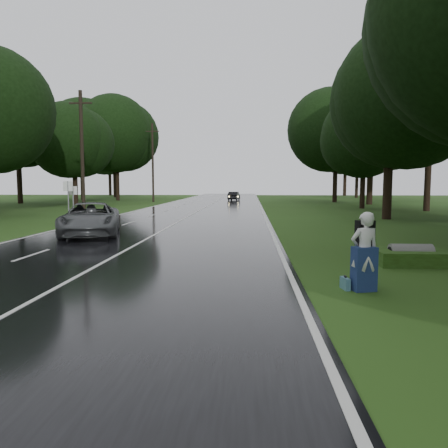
{
  "coord_description": "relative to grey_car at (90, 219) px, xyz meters",
  "views": [
    {
      "loc": [
        4.68,
        -12.44,
        2.57
      ],
      "look_at": [
        3.75,
        2.83,
        1.1
      ],
      "focal_mm": 34.21,
      "sensor_mm": 36.0,
      "label": 1
    }
  ],
  "objects": [
    {
      "name": "far_car",
      "position": [
        5.45,
        42.51,
        -0.16
      ],
      "size": [
        1.77,
        3.96,
        1.26
      ],
      "primitive_type": "imported",
      "rotation": [
        0.0,
        0.0,
        3.02
      ],
      "color": "black",
      "rests_on": "road"
    },
    {
      "name": "utility_pole_far",
      "position": [
        -5.39,
        37.2,
        -0.83
      ],
      "size": [
        1.8,
        0.28,
        10.57
      ],
      "primitive_type": null,
      "color": "black",
      "rests_on": "ground"
    },
    {
      "name": "tree_right_f",
      "position": [
        19.24,
        38.2,
        -0.83
      ],
      "size": [
        10.36,
        10.36,
        16.19
      ],
      "primitive_type": null,
      "color": "black",
      "rests_on": "ground"
    },
    {
      "name": "tree_left_f",
      "position": [
        -11.77,
        41.85,
        -0.83
      ],
      "size": [
        10.65,
        10.65,
        16.64
      ],
      "primitive_type": null,
      "color": "black",
      "rests_on": "ground"
    },
    {
      "name": "utility_pole_mid",
      "position": [
        -5.39,
        12.72,
        -0.83
      ],
      "size": [
        1.8,
        0.28,
        9.73
      ],
      "primitive_type": null,
      "color": "black",
      "rests_on": "ground"
    },
    {
      "name": "tree_right_e",
      "position": [
        19.2,
        23.82,
        -0.83
      ],
      "size": [
        7.86,
        7.86,
        12.27
      ],
      "primitive_type": null,
      "color": "black",
      "rests_on": "ground"
    },
    {
      "name": "lane_center",
      "position": [
        3.11,
        12.09,
        -0.79
      ],
      "size": [
        0.12,
        140.0,
        0.01
      ],
      "primitive_type": "cube",
      "color": "silver",
      "rests_on": "road"
    },
    {
      "name": "road",
      "position": [
        3.11,
        12.09,
        -0.81
      ],
      "size": [
        12.0,
        140.0,
        0.04
      ],
      "primitive_type": "cube",
      "color": "black",
      "rests_on": "ground"
    },
    {
      "name": "hitchhiker",
      "position": [
        10.53,
        -10.14,
        0.05
      ],
      "size": [
        0.78,
        0.74,
        1.9
      ],
      "color": "silver",
      "rests_on": "ground"
    },
    {
      "name": "road_sign_b",
      "position": [
        -4.09,
        7.68,
        -0.83
      ],
      "size": [
        0.57,
        0.1,
        2.36
      ],
      "primitive_type": null,
      "color": "white",
      "rests_on": "ground"
    },
    {
      "name": "ground",
      "position": [
        3.11,
        -7.91,
        -0.83
      ],
      "size": [
        160.0,
        160.0,
        0.0
      ],
      "primitive_type": "plane",
      "color": "#274915",
      "rests_on": "ground"
    },
    {
      "name": "grey_car",
      "position": [
        0.0,
        0.0,
        0.0
      ],
      "size": [
        4.1,
        6.22,
        1.59
      ],
      "primitive_type": "imported",
      "rotation": [
        0.0,
        0.0,
        0.28
      ],
      "color": "#484B4D",
      "rests_on": "road"
    },
    {
      "name": "tree_left_e",
      "position": [
        -12.54,
        28.33,
        -0.83
      ],
      "size": [
        8.07,
        8.07,
        12.61
      ],
      "primitive_type": null,
      "color": "black",
      "rests_on": "ground"
    },
    {
      "name": "suitcase",
      "position": [
        10.11,
        -10.04,
        -0.69
      ],
      "size": [
        0.19,
        0.42,
        0.29
      ],
      "primitive_type": "cube",
      "rotation": [
        0.0,
        0.0,
        0.18
      ],
      "color": "teal",
      "rests_on": "ground"
    },
    {
      "name": "road_sign_a",
      "position": [
        -4.09,
        6.91,
        -0.83
      ],
      "size": [
        0.65,
        0.1,
        2.69
      ],
      "primitive_type": null,
      "color": "white",
      "rests_on": "ground"
    },
    {
      "name": "culvert",
      "position": [
        12.92,
        -6.6,
        -0.83
      ],
      "size": [
        1.3,
        0.65,
        0.65
      ],
      "primitive_type": "cylinder",
      "rotation": [
        0.0,
        1.57,
        0.0
      ],
      "color": "slate",
      "rests_on": "ground"
    },
    {
      "name": "tree_right_d",
      "position": [
        17.56,
        10.69,
        -0.83
      ],
      "size": [
        9.1,
        9.1,
        14.22
      ],
      "primitive_type": null,
      "color": "black",
      "rests_on": "ground"
    }
  ]
}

